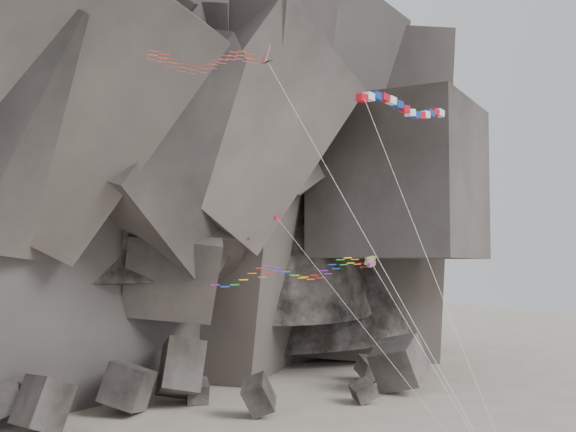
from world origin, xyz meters
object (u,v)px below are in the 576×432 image
delta_kite (205,60)px  parafoil_kite (290,272)px  banner_kite (406,109)px  pennant_kite (339,297)px

delta_kite → parafoil_kite: delta_kite is taller
banner_kite → pennant_kite: 15.07m
delta_kite → pennant_kite: (7.88, -3.13, -14.65)m
delta_kite → banner_kite: delta_kite is taller
parafoil_kite → pennant_kite: 4.44m
banner_kite → parafoil_kite: bearing=150.5°
delta_kite → parafoil_kite: bearing=22.2°
parafoil_kite → pennant_kite: bearing=-101.4°
parafoil_kite → delta_kite: bearing=159.9°
parafoil_kite → pennant_kite: pennant_kite is taller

